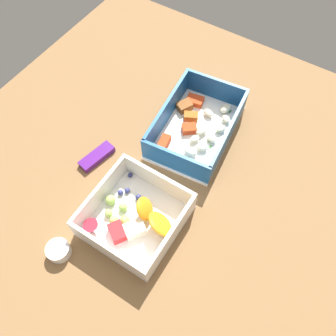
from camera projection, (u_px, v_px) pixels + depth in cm
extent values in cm
cube|color=brown|center=(165.00, 168.00, 65.13)|extent=(80.00, 80.00, 2.00)
cube|color=white|center=(196.00, 132.00, 67.75)|extent=(21.42, 15.41, 0.60)
cube|color=#19518C|center=(175.00, 163.00, 60.85)|extent=(2.05, 13.27, 5.08)
cube|color=#19518C|center=(216.00, 89.00, 69.76)|extent=(2.05, 13.27, 5.08)
cube|color=#19518C|center=(166.00, 112.00, 66.71)|extent=(18.84, 2.67, 5.08)
cube|color=#19518C|center=(228.00, 135.00, 63.90)|extent=(18.84, 2.67, 5.08)
ellipsoid|color=beige|center=(226.00, 108.00, 69.24)|extent=(3.05, 2.55, 1.30)
ellipsoid|color=beige|center=(208.00, 113.00, 68.84)|extent=(2.14, 2.54, 1.08)
ellipsoid|color=beige|center=(201.00, 131.00, 66.47)|extent=(2.92, 2.53, 1.22)
ellipsoid|color=beige|center=(226.00, 119.00, 68.09)|extent=(2.33, 2.49, 1.02)
ellipsoid|color=beige|center=(221.00, 129.00, 66.83)|extent=(2.61, 2.38, 1.07)
ellipsoid|color=beige|center=(212.00, 138.00, 65.71)|extent=(2.42, 2.67, 1.10)
ellipsoid|color=beige|center=(202.00, 148.00, 64.60)|extent=(2.48, 2.69, 1.10)
ellipsoid|color=beige|center=(177.00, 154.00, 63.92)|extent=(2.19, 1.61, 1.04)
ellipsoid|color=beige|center=(195.00, 139.00, 65.67)|extent=(2.40, 2.02, 1.02)
ellipsoid|color=beige|center=(200.00, 167.00, 62.23)|extent=(3.18, 3.30, 1.35)
ellipsoid|color=beige|center=(191.00, 152.00, 64.02)|extent=(1.90, 2.60, 1.25)
cube|color=brown|center=(184.00, 106.00, 69.70)|extent=(3.56, 3.27, 1.55)
cube|color=red|center=(187.00, 127.00, 67.11)|extent=(3.34, 3.44, 1.33)
cube|color=red|center=(164.00, 143.00, 65.13)|extent=(3.48, 2.19, 1.56)
cube|color=red|center=(195.00, 101.00, 70.70)|extent=(2.97, 3.74, 1.18)
cube|color=#AD5B1E|center=(191.00, 116.00, 68.47)|extent=(2.81, 3.23, 1.38)
cube|color=#387A33|center=(218.00, 131.00, 67.32)|extent=(0.60, 0.40, 0.20)
cube|color=#387A33|center=(210.00, 147.00, 65.51)|extent=(0.60, 0.40, 0.20)
cube|color=#387A33|center=(210.00, 141.00, 66.23)|extent=(0.60, 0.40, 0.20)
cube|color=#387A33|center=(230.00, 111.00, 69.88)|extent=(0.60, 0.40, 0.20)
cube|color=white|center=(136.00, 220.00, 58.39)|extent=(15.13, 14.72, 0.60)
cube|color=white|center=(108.00, 251.00, 53.02)|extent=(0.67, 14.65, 4.62)
cube|color=white|center=(159.00, 181.00, 59.26)|extent=(0.67, 14.65, 4.62)
cube|color=white|center=(100.00, 193.00, 58.03)|extent=(13.86, 0.67, 4.62)
cube|color=white|center=(171.00, 236.00, 54.26)|extent=(13.86, 0.67, 4.62)
ellipsoid|color=orange|center=(145.00, 209.00, 56.80)|extent=(5.17, 4.94, 4.09)
ellipsoid|color=orange|center=(161.00, 224.00, 55.24)|extent=(6.22, 6.39, 4.46)
cube|color=#F4EACC|center=(135.00, 229.00, 56.20)|extent=(4.10, 3.88, 1.97)
cube|color=red|center=(117.00, 232.00, 56.00)|extent=(3.68, 3.92, 1.88)
sphere|color=#9ECC60|center=(123.00, 207.00, 58.46)|extent=(1.47, 1.47, 1.47)
sphere|color=#9ECC60|center=(110.00, 200.00, 58.96)|extent=(1.77, 1.77, 1.77)
sphere|color=#9ECC60|center=(114.00, 221.00, 57.16)|extent=(1.61, 1.61, 1.61)
sphere|color=#9ECC60|center=(109.00, 213.00, 57.92)|extent=(1.42, 1.42, 1.42)
sphere|color=#9ECC60|center=(125.00, 220.00, 57.11)|extent=(1.72, 1.72, 1.72)
cone|color=red|center=(92.00, 227.00, 56.39)|extent=(2.46, 2.46, 1.97)
sphere|color=navy|center=(130.00, 175.00, 61.96)|extent=(0.91, 0.91, 0.91)
sphere|color=navy|center=(127.00, 191.00, 60.32)|extent=(0.97, 0.97, 0.97)
sphere|color=navy|center=(120.00, 193.00, 60.09)|extent=(1.02, 1.02, 1.02)
sphere|color=navy|center=(137.00, 197.00, 59.69)|extent=(1.06, 1.06, 1.06)
cube|color=#51197A|center=(97.00, 157.00, 64.50)|extent=(7.35, 3.83, 1.20)
cylinder|color=white|center=(59.00, 250.00, 54.98)|extent=(3.74, 3.74, 2.05)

